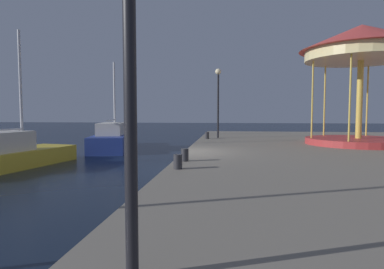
{
  "coord_description": "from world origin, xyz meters",
  "views": [
    {
      "loc": [
        1.78,
        -12.85,
        2.35
      ],
      "look_at": [
        -0.07,
        3.34,
        1.25
      ],
      "focal_mm": 30.8,
      "sensor_mm": 36.0,
      "label": 1
    }
  ],
  "objects_px": {
    "carousel": "(361,55)",
    "bollard_south": "(178,162)",
    "bollard_north": "(185,155)",
    "bollard_center": "(207,135)",
    "sailboat_yellow": "(6,155)",
    "lamp_post_mid_promenade": "(218,90)",
    "sailboat_blue": "(113,139)"
  },
  "relations": [
    {
      "from": "carousel",
      "to": "bollard_south",
      "type": "height_order",
      "value": "carousel"
    },
    {
      "from": "bollard_north",
      "to": "bollard_center",
      "type": "xyz_separation_m",
      "value": [
        0.1,
        8.91,
        0.0
      ]
    },
    {
      "from": "bollard_south",
      "to": "bollard_center",
      "type": "height_order",
      "value": "same"
    },
    {
      "from": "bollard_north",
      "to": "sailboat_yellow",
      "type": "bearing_deg",
      "value": 163.33
    },
    {
      "from": "lamp_post_mid_promenade",
      "to": "bollard_north",
      "type": "xyz_separation_m",
      "value": [
        -0.71,
        -9.66,
        -2.66
      ]
    },
    {
      "from": "sailboat_yellow",
      "to": "lamp_post_mid_promenade",
      "type": "height_order",
      "value": "sailboat_yellow"
    },
    {
      "from": "sailboat_blue",
      "to": "bollard_center",
      "type": "relative_size",
      "value": 18.08
    },
    {
      "from": "carousel",
      "to": "bollard_south",
      "type": "bearing_deg",
      "value": -134.23
    },
    {
      "from": "sailboat_blue",
      "to": "bollard_south",
      "type": "relative_size",
      "value": 18.08
    },
    {
      "from": "sailboat_yellow",
      "to": "bollard_center",
      "type": "distance_m",
      "value": 10.3
    },
    {
      "from": "sailboat_yellow",
      "to": "lamp_post_mid_promenade",
      "type": "bearing_deg",
      "value": 40.64
    },
    {
      "from": "carousel",
      "to": "lamp_post_mid_promenade",
      "type": "distance_m",
      "value": 7.77
    },
    {
      "from": "sailboat_blue",
      "to": "bollard_center",
      "type": "xyz_separation_m",
      "value": [
        6.04,
        -0.98,
        0.34
      ]
    },
    {
      "from": "sailboat_blue",
      "to": "carousel",
      "type": "height_order",
      "value": "carousel"
    },
    {
      "from": "carousel",
      "to": "bollard_north",
      "type": "relative_size",
      "value": 14.21
    },
    {
      "from": "carousel",
      "to": "lamp_post_mid_promenade",
      "type": "bearing_deg",
      "value": 154.09
    },
    {
      "from": "bollard_north",
      "to": "bollard_center",
      "type": "bearing_deg",
      "value": 89.37
    },
    {
      "from": "sailboat_yellow",
      "to": "sailboat_blue",
      "type": "relative_size",
      "value": 0.9
    },
    {
      "from": "sailboat_yellow",
      "to": "bollard_center",
      "type": "relative_size",
      "value": 16.19
    },
    {
      "from": "bollard_center",
      "to": "sailboat_blue",
      "type": "bearing_deg",
      "value": 170.8
    },
    {
      "from": "sailboat_yellow",
      "to": "sailboat_blue",
      "type": "xyz_separation_m",
      "value": [
        1.88,
        7.54,
        0.07
      ]
    },
    {
      "from": "carousel",
      "to": "sailboat_blue",
      "type": "bearing_deg",
      "value": 165.24
    },
    {
      "from": "sailboat_blue",
      "to": "bollard_south",
      "type": "height_order",
      "value": "sailboat_blue"
    },
    {
      "from": "carousel",
      "to": "bollard_south",
      "type": "xyz_separation_m",
      "value": [
        -7.57,
        -7.78,
        -4.08
      ]
    },
    {
      "from": "bollard_south",
      "to": "bollard_center",
      "type": "relative_size",
      "value": 1.0
    },
    {
      "from": "lamp_post_mid_promenade",
      "to": "carousel",
      "type": "bearing_deg",
      "value": -25.91
    },
    {
      "from": "sailboat_yellow",
      "to": "carousel",
      "type": "bearing_deg",
      "value": 14.49
    },
    {
      "from": "bollard_north",
      "to": "bollard_center",
      "type": "relative_size",
      "value": 1.0
    },
    {
      "from": "bollard_center",
      "to": "carousel",
      "type": "bearing_deg",
      "value": -19.05
    },
    {
      "from": "sailboat_yellow",
      "to": "sailboat_blue",
      "type": "bearing_deg",
      "value": 75.99
    },
    {
      "from": "lamp_post_mid_promenade",
      "to": "bollard_south",
      "type": "height_order",
      "value": "lamp_post_mid_promenade"
    },
    {
      "from": "sailboat_blue",
      "to": "lamp_post_mid_promenade",
      "type": "distance_m",
      "value": 7.3
    }
  ]
}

